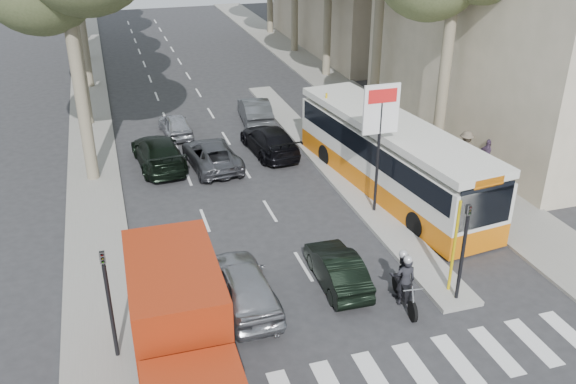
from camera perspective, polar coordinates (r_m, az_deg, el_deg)
name	(u,v)px	position (r m, az deg, el deg)	size (l,w,h in m)	color
ground	(347,293)	(20.98, 5.58, -9.39)	(120.00, 120.00, 0.00)	#28282B
sidewalk_right	(327,79)	(45.16, 3.65, 10.54)	(3.20, 70.00, 0.12)	gray
median_left	(89,87)	(45.29, -18.14, 9.35)	(2.40, 64.00, 0.12)	gray
traffic_island	(325,159)	(30.97, 3.45, 3.14)	(1.50, 26.00, 0.16)	gray
billboard	(380,131)	(24.52, 8.58, 5.68)	(1.50, 12.10, 5.60)	yellow
traffic_light_island	(465,236)	(19.93, 16.24, -4.02)	(0.16, 0.41, 3.60)	black
traffic_light_left	(107,287)	(17.55, -16.57, -8.52)	(0.16, 0.41, 3.60)	black
silver_hatchback	(243,285)	(20.00, -4.23, -8.67)	(1.79, 4.45, 1.52)	#9EA0A6
dark_hatchback	(337,268)	(21.08, 4.64, -7.13)	(1.31, 3.75, 1.23)	black
queue_car_a	(212,155)	(30.14, -7.17, 3.49)	(2.16, 4.69, 1.30)	#48494F
queue_car_b	(270,140)	(31.57, -1.74, 4.87)	(1.99, 4.88, 1.42)	black
queue_car_c	(175,125)	(34.60, -10.50, 6.20)	(1.45, 3.61, 1.23)	#ADAFB6
queue_car_d	(255,111)	(36.04, -3.11, 7.61)	(1.55, 4.44, 1.46)	#43464A
queue_car_e	(158,152)	(30.63, -12.05, 3.66)	(2.09, 5.13, 1.49)	black
red_truck	(179,325)	(16.94, -10.15, -12.15)	(2.46, 6.28, 3.34)	black
city_bus	(390,154)	(27.49, 9.54, 3.49)	(4.19, 12.73, 3.29)	#D1660B
motorcycle	(403,279)	(20.37, 10.74, -8.02)	(0.91, 2.24, 1.91)	black
pedestrian_near	(487,156)	(30.43, 18.15, 3.20)	(0.99, 0.48, 1.69)	#483651
pedestrian_far	(465,150)	(30.57, 16.26, 3.80)	(1.23, 0.55, 1.91)	brown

